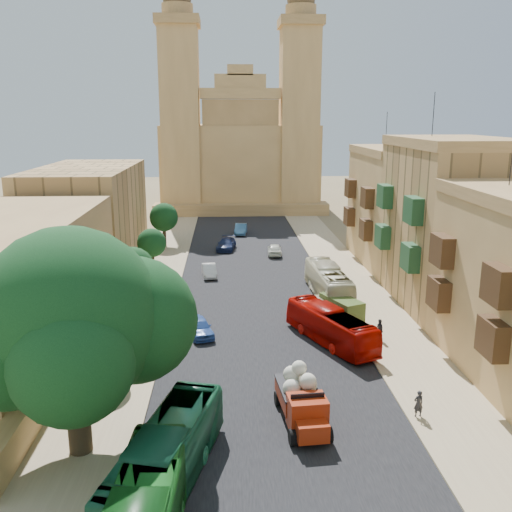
{
  "coord_description": "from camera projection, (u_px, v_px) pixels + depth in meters",
  "views": [
    {
      "loc": [
        -2.5,
        -20.49,
        15.44
      ],
      "look_at": [
        0.0,
        26.0,
        4.0
      ],
      "focal_mm": 40.0,
      "sensor_mm": 36.0,
      "label": 1
    }
  ],
  "objects": [
    {
      "name": "street_tree_c",
      "position": [
        152.0,
        243.0,
        57.35
      ],
      "size": [
        2.93,
        2.93,
        4.5
      ],
      "color": "#34281A",
      "rests_on": "ground"
    },
    {
      "name": "west_wall",
      "position": [
        92.0,
        318.0,
        42.21
      ],
      "size": [
        1.0,
        40.0,
        1.8
      ],
      "primitive_type": "cube",
      "color": "tan",
      "rests_on": "ground"
    },
    {
      "name": "car_dkblue",
      "position": [
        226.0,
        244.0,
        67.65
      ],
      "size": [
        2.59,
        4.93,
        1.36
      ],
      "primitive_type": "imported",
      "rotation": [
        0.0,
        0.0,
        -0.15
      ],
      "color": "#16224C",
      "rests_on": "ground"
    },
    {
      "name": "car_white_a",
      "position": [
        209.0,
        270.0,
        56.33
      ],
      "size": [
        1.67,
        3.82,
        1.22
      ],
      "primitive_type": "imported",
      "rotation": [
        0.0,
        0.0,
        0.11
      ],
      "color": "silver",
      "rests_on": "ground"
    },
    {
      "name": "car_cream",
      "position": [
        319.0,
        303.0,
        46.5
      ],
      "size": [
        3.17,
        4.96,
        1.27
      ],
      "primitive_type": "imported",
      "rotation": [
        0.0,
        0.0,
        2.89
      ],
      "color": "beige",
      "rests_on": "ground"
    },
    {
      "name": "olive_pickup",
      "position": [
        341.0,
        308.0,
        44.77
      ],
      "size": [
        3.13,
        4.28,
        1.62
      ],
      "color": "#415821",
      "rests_on": "ground"
    },
    {
      "name": "kerb_west",
      "position": [
        178.0,
        288.0,
        52.39
      ],
      "size": [
        0.25,
        140.0,
        0.12
      ],
      "primitive_type": "cube",
      "color": "tan",
      "rests_on": "ground"
    },
    {
      "name": "street_tree_a",
      "position": [
        102.0,
        328.0,
        34.05
      ],
      "size": [
        3.02,
        3.02,
        4.65
      ],
      "color": "#34281A",
      "rests_on": "ground"
    },
    {
      "name": "street_tree_b",
      "position": [
        133.0,
        269.0,
        45.58
      ],
      "size": [
        3.47,
        3.47,
        5.33
      ],
      "color": "#34281A",
      "rests_on": "ground"
    },
    {
      "name": "car_white_b",
      "position": [
        275.0,
        249.0,
        64.99
      ],
      "size": [
        1.8,
        3.98,
        1.33
      ],
      "primitive_type": "imported",
      "rotation": [
        0.0,
        0.0,
        3.08
      ],
      "color": "silver",
      "rests_on": "ground"
    },
    {
      "name": "ground",
      "position": [
        290.0,
        498.0,
        23.68
      ],
      "size": [
        260.0,
        260.0,
        0.0
      ],
      "primitive_type": "plane",
      "color": "olive"
    },
    {
      "name": "bus_cream_east",
      "position": [
        328.0,
        282.0,
        49.61
      ],
      "size": [
        2.82,
        9.98,
        2.75
      ],
      "primitive_type": "imported",
      "rotation": [
        0.0,
        0.0,
        3.19
      ],
      "color": "beige",
      "rests_on": "ground"
    },
    {
      "name": "church",
      "position": [
        240.0,
        152.0,
        97.64
      ],
      "size": [
        28.0,
        22.5,
        36.3
      ],
      "color": "tan",
      "rests_on": "ground"
    },
    {
      "name": "west_building_low",
      "position": [
        1.0,
        284.0,
        39.2
      ],
      "size": [
        10.0,
        28.0,
        8.4
      ],
      "primitive_type": "cube",
      "color": "#9F7845",
      "rests_on": "ground"
    },
    {
      "name": "kerb_east",
      "position": [
        329.0,
        286.0,
        53.12
      ],
      "size": [
        0.25,
        140.0,
        0.12
      ],
      "primitive_type": "cube",
      "color": "tan",
      "rests_on": "ground"
    },
    {
      "name": "pedestrian_c",
      "position": [
        380.0,
        330.0,
        40.2
      ],
      "size": [
        0.53,
        0.97,
        1.58
      ],
      "primitive_type": "imported",
      "rotation": [
        0.0,
        0.0,
        4.87
      ],
      "color": "#2C2C30",
      "rests_on": "ground"
    },
    {
      "name": "red_truck",
      "position": [
        302.0,
        399.0,
        29.21
      ],
      "size": [
        2.51,
        5.42,
        3.08
      ],
      "color": "#9E270C",
      "rests_on": "ground"
    },
    {
      "name": "ficus_tree",
      "position": [
        73.0,
        324.0,
        25.55
      ],
      "size": [
        10.82,
        9.95,
        10.82
      ],
      "color": "#34281A",
      "rests_on": "ground"
    },
    {
      "name": "road_surface",
      "position": [
        254.0,
        288.0,
        52.77
      ],
      "size": [
        14.0,
        140.0,
        0.01
      ],
      "primitive_type": "cube",
      "color": "black",
      "rests_on": "ground"
    },
    {
      "name": "pedestrian_a",
      "position": [
        418.0,
        404.0,
        29.95
      ],
      "size": [
        0.6,
        0.46,
        1.49
      ],
      "primitive_type": "imported",
      "rotation": [
        0.0,
        0.0,
        3.34
      ],
      "color": "#2B2A2C",
      "rests_on": "ground"
    },
    {
      "name": "car_blue_a",
      "position": [
        199.0,
        327.0,
        41.12
      ],
      "size": [
        2.59,
        4.14,
        1.32
      ],
      "primitive_type": "imported",
      "rotation": [
        0.0,
        0.0,
        0.29
      ],
      "color": "#345BAC",
      "rests_on": "ground"
    },
    {
      "name": "west_building_mid",
      "position": [
        88.0,
        211.0,
        64.22
      ],
      "size": [
        10.0,
        22.0,
        10.0
      ],
      "primitive_type": "cube",
      "color": "tan",
      "rests_on": "ground"
    },
    {
      "name": "bus_red_east",
      "position": [
        331.0,
        326.0,
        39.6
      ],
      "size": [
        5.43,
        8.95,
        2.47
      ],
      "primitive_type": "imported",
      "rotation": [
        0.0,
        0.0,
        3.55
      ],
      "color": "#B20901",
      "rests_on": "ground"
    },
    {
      "name": "townhouse_d",
      "position": [
        398.0,
        206.0,
        60.86
      ],
      "size": [
        9.0,
        14.0,
        15.9
      ],
      "color": "tan",
      "rests_on": "ground"
    },
    {
      "name": "sidewalk_west",
      "position": [
        150.0,
        289.0,
        52.28
      ],
      "size": [
        5.0,
        140.0,
        0.01
      ],
      "primitive_type": "cube",
      "color": "tan",
      "rests_on": "ground"
    },
    {
      "name": "car_blue_b",
      "position": [
        241.0,
        229.0,
        76.56
      ],
      "size": [
        1.84,
        4.31,
        1.38
      ],
      "primitive_type": "imported",
      "rotation": [
        0.0,
        0.0,
        -0.09
      ],
      "color": "#376892",
      "rests_on": "ground"
    },
    {
      "name": "street_tree_d",
      "position": [
        164.0,
        217.0,
        68.86
      ],
      "size": [
        3.44,
        3.44,
        5.29
      ],
      "color": "#34281A",
      "rests_on": "ground"
    },
    {
      "name": "townhouse_c",
      "position": [
        449.0,
        222.0,
        47.11
      ],
      "size": [
        9.0,
        14.0,
        17.4
      ],
      "color": "tan",
      "rests_on": "ground"
    },
    {
      "name": "sidewalk_east",
      "position": [
        355.0,
        286.0,
        53.27
      ],
      "size": [
        5.0,
        140.0,
        0.01
      ],
      "primitive_type": "cube",
      "color": "tan",
      "rests_on": "ground"
    },
    {
      "name": "bus_green_north",
      "position": [
        166.0,
        458.0,
        24.05
      ],
      "size": [
        4.82,
        10.36,
        2.81
      ],
      "primitive_type": "imported",
      "rotation": [
        0.0,
        0.0,
        -0.25
      ],
      "color": "#195E3C",
      "rests_on": "ground"
    }
  ]
}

